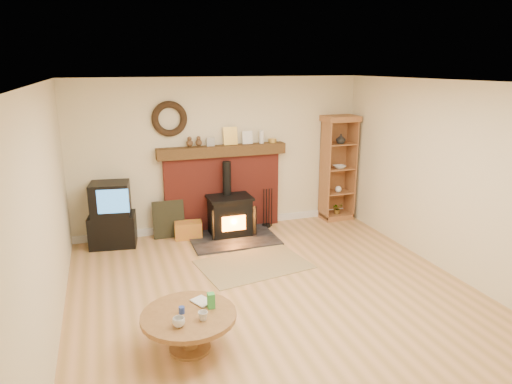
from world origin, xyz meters
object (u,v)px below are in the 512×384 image
object	(u,v)px
tv_unit	(112,216)
wood_stove	(230,217)
curio_cabinet	(337,168)
coffee_table	(189,320)

from	to	relation	value
tv_unit	wood_stove	bearing A→B (deg)	-6.04
curio_cabinet	coffee_table	xyz separation A→B (m)	(-3.37, -3.23, -0.63)
wood_stove	coffee_table	xyz separation A→B (m)	(-1.25, -2.95, 0.00)
wood_stove	curio_cabinet	size ratio (longest dim) A/B	0.73
tv_unit	coffee_table	xyz separation A→B (m)	(0.63, -3.15, -0.16)
tv_unit	curio_cabinet	xyz separation A→B (m)	(4.01, 0.09, 0.47)
wood_stove	curio_cabinet	distance (m)	2.24
tv_unit	curio_cabinet	world-z (taller)	curio_cabinet
wood_stove	curio_cabinet	bearing A→B (deg)	7.62
coffee_table	curio_cabinet	bearing A→B (deg)	43.78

